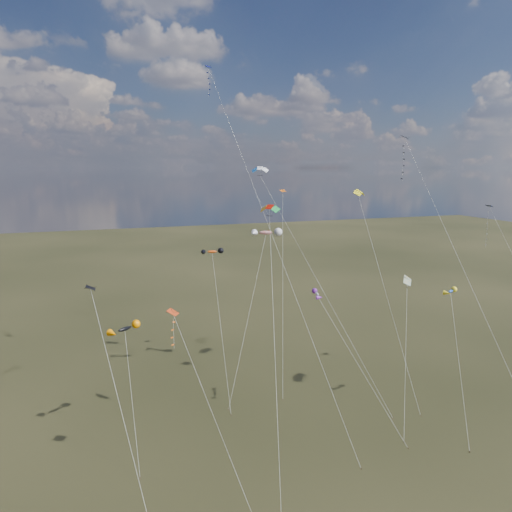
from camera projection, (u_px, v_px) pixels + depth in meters
name	position (u px, v px, depth m)	size (l,w,h in m)	color
ground	(318.00, 489.00, 42.71)	(400.00, 400.00, 0.00)	black
diamond_black_high	(412.00, 175.00, 55.17)	(1.47, 27.53, 33.55)	black
diamond_navy_tall	(221.00, 111.00, 61.82)	(8.21, 31.30, 43.69)	#0B0D50
diamond_black_mid	(110.00, 366.00, 35.97)	(4.38, 10.98, 20.14)	black
diamond_red_low	(177.00, 338.00, 44.01)	(5.54, 11.20, 16.17)	#BB3611
diamond_navy_right	(492.00, 234.00, 63.46)	(2.84, 16.92, 24.54)	#0A1344
diamond_orange_center	(283.00, 254.00, 65.06)	(5.47, 13.53, 26.41)	#ED5F0C
parafoil_yellow	(360.00, 192.00, 63.85)	(2.54, 16.13, 27.02)	gold
parafoil_blue_white	(261.00, 170.00, 65.96)	(10.84, 22.62, 30.17)	blue
parafoil_striped	(408.00, 278.00, 58.88)	(8.59, 11.92, 16.34)	yellow
parafoil_tricolor	(270.00, 209.00, 49.34)	(6.38, 18.38, 26.01)	#CA8F14
novelty_black_orange	(125.00, 329.00, 51.66)	(3.58, 12.01, 12.24)	black
novelty_orange_black	(212.00, 252.00, 65.24)	(2.86, 14.57, 18.33)	#C23F0E
novelty_white_purple	(318.00, 295.00, 54.63)	(6.37, 12.58, 15.10)	silver
novelty_redwhite_stripe	(266.00, 233.00, 66.76)	(11.34, 13.47, 20.96)	red
novelty_blue_yellow	(451.00, 292.00, 56.18)	(5.96, 10.70, 15.07)	blue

